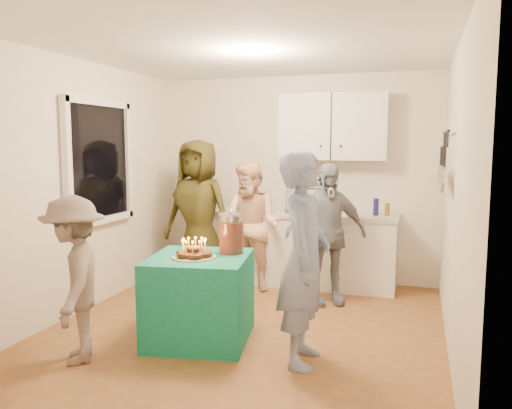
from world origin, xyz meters
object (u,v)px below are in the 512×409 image
(man_birthday, at_px, (304,259))
(woman_back_center, at_px, (251,226))
(woman_back_right, at_px, (326,234))
(child_near_left, at_px, (74,279))
(counter, at_px, (305,250))
(microwave, at_px, (308,201))
(woman_back_left, at_px, (198,213))
(party_table, at_px, (200,298))
(punch_jar, at_px, (231,234))

(man_birthday, relative_size, woman_back_center, 1.10)
(man_birthday, distance_m, woman_back_center, 2.07)
(woman_back_right, relative_size, child_near_left, 1.15)
(woman_back_center, relative_size, woman_back_right, 1.00)
(man_birthday, bearing_deg, counter, 7.13)
(microwave, xyz_separation_m, woman_back_left, (-1.29, -0.41, -0.15))
(woman_back_left, xyz_separation_m, woman_back_center, (0.70, -0.03, -0.13))
(party_table, height_order, man_birthday, man_birthday)
(party_table, bearing_deg, woman_back_left, 114.82)
(counter, xyz_separation_m, man_birthday, (0.48, -2.22, 0.42))
(punch_jar, distance_m, woman_back_center, 1.43)
(punch_jar, bearing_deg, party_table, -133.31)
(punch_jar, bearing_deg, woman_back_left, 124.54)
(punch_jar, height_order, man_birthday, man_birthday)
(woman_back_center, bearing_deg, party_table, -75.89)
(woman_back_left, distance_m, woman_back_center, 0.71)
(microwave, bearing_deg, counter, 176.93)
(microwave, distance_m, party_table, 2.22)
(counter, height_order, microwave, microwave)
(punch_jar, bearing_deg, child_near_left, -136.45)
(counter, distance_m, punch_jar, 1.91)
(microwave, relative_size, man_birthday, 0.30)
(man_birthday, distance_m, woman_back_left, 2.51)
(woman_back_left, distance_m, child_near_left, 2.36)
(woman_back_center, height_order, woman_back_right, woman_back_right)
(microwave, bearing_deg, woman_back_center, -146.57)
(punch_jar, relative_size, woman_back_left, 0.19)
(microwave, distance_m, woman_back_right, 0.80)
(punch_jar, height_order, woman_back_left, woman_back_left)
(microwave, bearing_deg, man_birthday, -81.56)
(punch_jar, distance_m, child_near_left, 1.38)
(woman_back_right, bearing_deg, microwave, 90.46)
(microwave, height_order, woman_back_right, woman_back_right)
(punch_jar, xyz_separation_m, woman_back_right, (0.66, 1.16, -0.16))
(man_birthday, bearing_deg, woman_back_right, -1.33)
(punch_jar, height_order, woman_back_right, woman_back_right)
(woman_back_left, bearing_deg, party_table, -56.83)
(counter, xyz_separation_m, woman_back_right, (0.38, -0.67, 0.34))
(man_birthday, height_order, woman_back_left, woman_back_left)
(microwave, distance_m, punch_jar, 1.85)
(party_table, height_order, punch_jar, punch_jar)
(woman_back_center, height_order, child_near_left, woman_back_center)
(woman_back_left, xyz_separation_m, child_near_left, (-0.01, -2.35, -0.23))
(party_table, bearing_deg, punch_jar, 46.69)
(microwave, bearing_deg, woman_back_left, -165.57)
(woman_back_left, height_order, child_near_left, woman_back_left)
(punch_jar, bearing_deg, microwave, 80.31)
(party_table, bearing_deg, microwave, 75.61)
(counter, distance_m, man_birthday, 2.31)
(counter, bearing_deg, microwave, 0.00)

